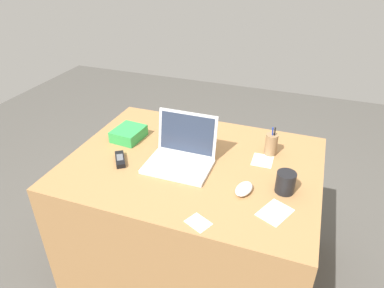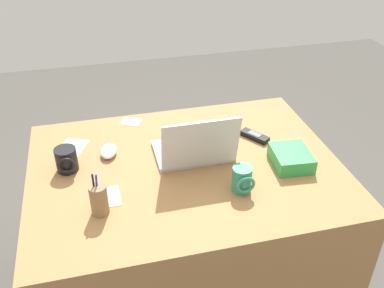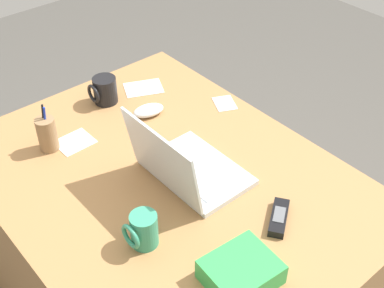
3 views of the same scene
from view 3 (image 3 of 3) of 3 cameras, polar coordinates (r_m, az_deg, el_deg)
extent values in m
cube|color=#9E7042|center=(1.87, -2.52, -12.02)|extent=(1.27, 0.96, 0.74)
cube|color=silver|center=(1.60, 0.55, -3.01)|extent=(0.32, 0.22, 0.02)
cube|color=silver|center=(1.59, 0.01, -3.04)|extent=(0.26, 0.11, 0.00)
cube|color=silver|center=(1.63, 2.36, -1.71)|extent=(0.09, 0.05, 0.00)
cube|color=silver|center=(1.46, -3.38, -1.82)|extent=(0.31, 0.05, 0.22)
cube|color=#283347|center=(1.46, -3.23, -1.71)|extent=(0.28, 0.04, 0.20)
ellipsoid|color=white|center=(1.85, -4.84, 3.72)|extent=(0.09, 0.13, 0.04)
cylinder|color=#338C6B|center=(1.38, -5.32, -9.43)|extent=(0.07, 0.07, 0.10)
torus|color=#338C6B|center=(1.36, -6.81, -10.14)|extent=(0.07, 0.01, 0.07)
cylinder|color=black|center=(1.92, -9.60, 5.91)|extent=(0.09, 0.09, 0.10)
torus|color=black|center=(1.90, -10.86, 5.48)|extent=(0.07, 0.01, 0.07)
cube|color=black|center=(1.48, 9.60, -8.05)|extent=(0.11, 0.14, 0.02)
cube|color=#595B60|center=(1.47, 9.65, -7.70)|extent=(0.06, 0.07, 0.00)
cylinder|color=olive|center=(1.73, -15.74, 1.06)|extent=(0.06, 0.06, 0.12)
cylinder|color=#1933B2|center=(1.71, -15.92, 2.02)|extent=(0.02, 0.02, 0.14)
cylinder|color=black|center=(1.72, -16.10, 2.16)|extent=(0.01, 0.02, 0.14)
cube|color=green|center=(1.32, 5.43, -13.93)|extent=(0.16, 0.19, 0.06)
cube|color=white|center=(1.77, -12.87, 0.22)|extent=(0.10, 0.12, 0.00)
cube|color=white|center=(1.91, 3.63, 4.51)|extent=(0.12, 0.11, 0.00)
cube|color=white|center=(2.00, -5.40, 6.19)|extent=(0.16, 0.17, 0.00)
camera|label=1|loc=(2.54, 18.21, 35.29)|focal=32.33mm
camera|label=2|loc=(1.46, -73.48, 11.41)|focal=40.83mm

